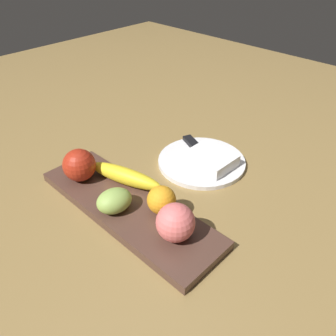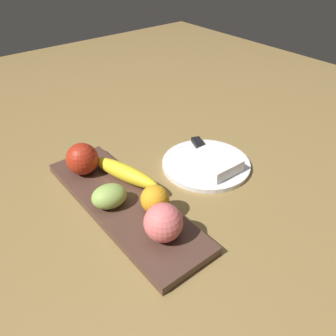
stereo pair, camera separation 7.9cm
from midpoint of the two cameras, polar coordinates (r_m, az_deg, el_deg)
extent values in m
plane|color=olive|center=(0.80, -9.29, -4.62)|extent=(2.40, 2.40, 0.00)
cube|color=#4D3228|center=(0.76, -9.72, -6.59)|extent=(0.46, 0.14, 0.02)
sphere|color=#A62715|center=(0.82, -17.22, 0.37)|extent=(0.08, 0.08, 0.08)
ellipsoid|color=yellow|center=(0.80, -10.00, -1.40)|extent=(0.19, 0.09, 0.04)
sphere|color=orange|center=(0.71, -4.02, -5.26)|extent=(0.06, 0.06, 0.06)
sphere|color=#E56B69|center=(0.65, -2.30, -9.18)|extent=(0.07, 0.07, 0.07)
ellipsoid|color=#91B352|center=(0.73, -12.04, -5.47)|extent=(0.08, 0.09, 0.05)
cylinder|color=white|center=(0.89, 3.07, 1.00)|extent=(0.23, 0.23, 0.01)
cube|color=white|center=(0.87, 4.52, 1.40)|extent=(0.12, 0.10, 0.03)
cube|color=silver|center=(0.90, 3.53, 1.71)|extent=(0.15, 0.08, 0.00)
cube|color=black|center=(0.94, 1.90, 3.81)|extent=(0.09, 0.06, 0.01)
camera|label=1|loc=(0.04, -92.86, -2.06)|focal=36.69mm
camera|label=2|loc=(0.04, 87.14, 2.06)|focal=36.69mm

